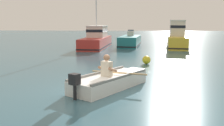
# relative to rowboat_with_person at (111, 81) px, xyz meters

# --- Properties ---
(ground_plane) EXTENTS (120.00, 120.00, 0.00)m
(ground_plane) POSITION_rel_rowboat_with_person_xyz_m (-0.09, -0.34, -0.25)
(ground_plane) COLOR #386070
(rowboat_with_person) EXTENTS (2.65, 3.36, 1.19)m
(rowboat_with_person) POSITION_rel_rowboat_with_person_xyz_m (0.00, 0.00, 0.00)
(rowboat_with_person) COLOR white
(rowboat_with_person) RESTS_ON ground
(moored_boat_red) EXTENTS (2.40, 6.80, 4.84)m
(moored_boat_red) POSITION_rel_rowboat_with_person_xyz_m (-2.13, 13.90, 0.48)
(moored_boat_red) COLOR #B72D28
(moored_boat_red) RESTS_ON ground
(moored_boat_teal) EXTENTS (2.37, 5.30, 1.55)m
(moored_boat_teal) POSITION_rel_rowboat_with_person_xyz_m (0.90, 15.17, 0.21)
(moored_boat_teal) COLOR #1E727A
(moored_boat_teal) RESTS_ON ground
(moored_boat_yellow) EXTENTS (2.36, 5.48, 2.46)m
(moored_boat_yellow) POSITION_rel_rowboat_with_person_xyz_m (5.10, 14.24, 0.65)
(moored_boat_yellow) COLOR gold
(moored_boat_yellow) RESTS_ON ground
(mooring_buoy) EXTENTS (0.45, 0.45, 0.45)m
(mooring_buoy) POSITION_rel_rowboat_with_person_xyz_m (1.64, 5.06, -0.03)
(mooring_buoy) COLOR yellow
(mooring_buoy) RESTS_ON ground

